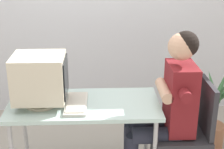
{
  "coord_description": "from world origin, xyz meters",
  "views": [
    {
      "loc": [
        0.13,
        -2.57,
        1.96
      ],
      "look_at": [
        0.23,
        0.0,
        0.98
      ],
      "focal_mm": 54.7,
      "sensor_mm": 36.0,
      "label": 1
    }
  ],
  "objects": [
    {
      "name": "desk",
      "position": [
        0.0,
        0.0,
        0.67
      ],
      "size": [
        1.26,
        0.61,
        0.73
      ],
      "color": "#B7B7BC",
      "rests_on": "ground_plane"
    },
    {
      "name": "potted_plant",
      "position": [
        1.27,
        0.43,
        0.41
      ],
      "size": [
        0.65,
        0.58,
        0.83
      ],
      "color": "#9E6647",
      "rests_on": "ground_plane"
    },
    {
      "name": "person_seated",
      "position": [
        0.7,
        -0.04,
        0.74
      ],
      "size": [
        0.69,
        0.55,
        1.34
      ],
      "color": "maroon",
      "rests_on": "ground_plane"
    },
    {
      "name": "office_chair",
      "position": [
        0.89,
        -0.04,
        0.51
      ],
      "size": [
        0.46,
        0.46,
        0.91
      ],
      "color": "#4C4C51",
      "rests_on": "ground_plane"
    },
    {
      "name": "crt_monitor",
      "position": [
        -0.34,
        -0.02,
        0.96
      ],
      "size": [
        0.42,
        0.36,
        0.43
      ],
      "color": "beige",
      "rests_on": "desk"
    },
    {
      "name": "keyboard",
      "position": [
        -0.06,
        -0.04,
        0.74
      ],
      "size": [
        0.18,
        0.43,
        0.03
      ],
      "color": "silver",
      "rests_on": "desk"
    }
  ]
}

